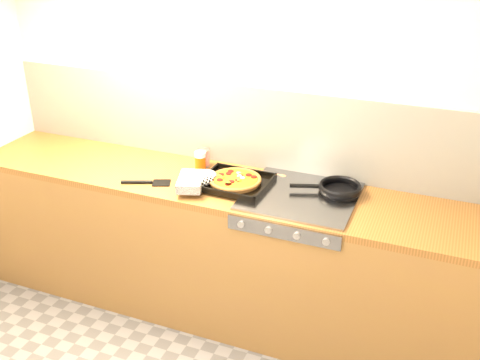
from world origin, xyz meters
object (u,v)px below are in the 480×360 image
at_px(tomato_can, 204,158).
at_px(pizza_on_tray, 223,180).
at_px(frying_pan, 339,188).
at_px(juice_glass, 200,161).

bearing_deg(tomato_can, pizza_on_tray, -44.51).
bearing_deg(frying_pan, pizza_on_tray, -165.99).
bearing_deg(frying_pan, tomato_can, 175.42).
xyz_separation_m(pizza_on_tray, tomato_can, (-0.23, 0.22, 0.01)).
bearing_deg(tomato_can, frying_pan, -4.58).
bearing_deg(frying_pan, juice_glass, 179.34).
bearing_deg(pizza_on_tray, tomato_can, 135.49).
xyz_separation_m(frying_pan, juice_glass, (-0.85, 0.01, 0.02)).
distance_m(tomato_can, juice_glass, 0.06).
height_order(frying_pan, juice_glass, juice_glass).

